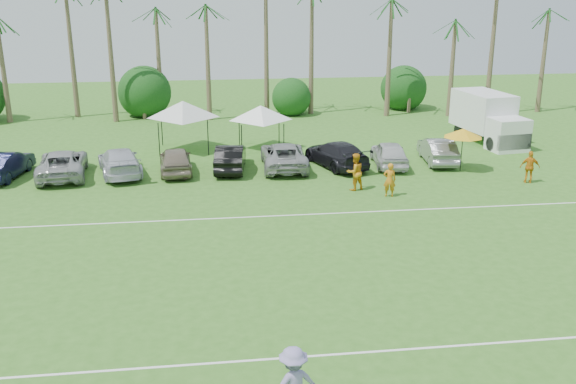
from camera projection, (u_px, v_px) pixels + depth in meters
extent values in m
cube|color=white|center=(252.00, 360.00, 18.49)|extent=(80.00, 0.10, 0.01)
cube|color=white|center=(233.00, 218.00, 29.81)|extent=(80.00, 0.10, 0.01)
cone|color=brown|center=(61.00, 57.00, 49.46)|extent=(0.44, 0.44, 10.00)
cone|color=brown|center=(114.00, 50.00, 49.79)|extent=(0.44, 0.44, 11.00)
cone|color=brown|center=(167.00, 69.00, 50.74)|extent=(0.44, 0.44, 8.00)
cone|color=brown|center=(217.00, 62.00, 51.07)|extent=(0.44, 0.44, 9.00)
cone|color=brown|center=(267.00, 55.00, 51.40)|extent=(0.44, 0.44, 10.00)
cone|color=brown|center=(317.00, 48.00, 51.74)|extent=(0.44, 0.44, 11.00)
cone|color=brown|center=(376.00, 65.00, 52.80)|extent=(0.44, 0.44, 8.00)
cone|color=brown|center=(435.00, 58.00, 53.26)|extent=(0.44, 0.44, 9.00)
cone|color=brown|center=(493.00, 52.00, 53.71)|extent=(0.44, 0.44, 10.00)
cone|color=brown|center=(538.00, 45.00, 54.04)|extent=(0.44, 0.44, 11.00)
cylinder|color=brown|center=(145.00, 108.00, 52.46)|extent=(0.30, 0.30, 1.40)
sphere|color=#113E14|center=(144.00, 95.00, 52.12)|extent=(4.00, 4.00, 4.00)
cylinder|color=brown|center=(290.00, 105.00, 53.91)|extent=(0.30, 0.30, 1.40)
sphere|color=#113E14|center=(290.00, 92.00, 53.58)|extent=(4.00, 4.00, 4.00)
cylinder|color=brown|center=(405.00, 102.00, 55.13)|extent=(0.30, 0.30, 1.40)
sphere|color=#113E14|center=(406.00, 90.00, 54.79)|extent=(4.00, 4.00, 4.00)
imported|color=orange|center=(390.00, 180.00, 32.59)|extent=(0.71, 0.54, 1.76)
imported|color=orange|center=(355.00, 172.00, 33.59)|extent=(1.16, 1.03, 1.98)
imported|color=orange|center=(530.00, 167.00, 34.84)|extent=(1.12, 0.72, 1.77)
cube|color=white|center=(483.00, 110.00, 44.27)|extent=(3.12, 4.93, 2.52)
cube|color=white|center=(508.00, 135.00, 41.62)|extent=(2.54, 2.11, 2.12)
cube|color=black|center=(514.00, 142.00, 41.02)|extent=(2.34, 0.61, 1.01)
cube|color=#E5590C|center=(498.00, 116.00, 44.73)|extent=(0.24, 1.60, 0.91)
cylinder|color=black|center=(492.00, 144.00, 41.74)|extent=(0.42, 0.94, 0.91)
cylinder|color=black|center=(519.00, 142.00, 42.24)|extent=(0.42, 0.94, 0.91)
cylinder|color=black|center=(459.00, 130.00, 45.63)|extent=(0.42, 0.94, 0.91)
cylinder|color=black|center=(484.00, 129.00, 46.13)|extent=(0.42, 0.94, 0.91)
cylinder|color=black|center=(159.00, 140.00, 40.06)|extent=(0.06, 0.06, 2.17)
cylinder|color=black|center=(208.00, 139.00, 40.43)|extent=(0.06, 0.06, 2.17)
cylinder|color=black|center=(162.00, 130.00, 42.93)|extent=(0.06, 0.06, 2.17)
cylinder|color=black|center=(208.00, 128.00, 43.31)|extent=(0.06, 0.06, 2.17)
pyramid|color=silver|center=(183.00, 101.00, 41.01)|extent=(4.68, 4.68, 1.08)
cylinder|color=black|center=(242.00, 140.00, 40.59)|extent=(0.06, 0.06, 1.93)
cylinder|color=black|center=(284.00, 139.00, 40.92)|extent=(0.06, 0.06, 1.93)
cylinder|color=black|center=(239.00, 131.00, 43.14)|extent=(0.06, 0.06, 1.93)
cylinder|color=black|center=(279.00, 130.00, 43.46)|extent=(0.06, 0.06, 1.93)
pyramid|color=white|center=(261.00, 105.00, 41.43)|extent=(4.17, 4.17, 0.97)
cylinder|color=black|center=(462.00, 152.00, 37.05)|extent=(0.05, 0.05, 2.25)
cone|color=gold|center=(463.00, 133.00, 36.71)|extent=(2.25, 2.25, 0.51)
imported|color=#8B7FB5|center=(293.00, 384.00, 15.73)|extent=(1.45, 1.11, 1.99)
imported|color=black|center=(5.00, 165.00, 35.82)|extent=(2.30, 4.79, 1.51)
imported|color=#A1A2A2|center=(62.00, 164.00, 36.02)|extent=(3.10, 5.69, 1.51)
imported|color=silver|center=(120.00, 162.00, 36.43)|extent=(3.23, 5.56, 1.51)
imported|color=gray|center=(176.00, 160.00, 36.76)|extent=(2.09, 4.56, 1.51)
imported|color=black|center=(230.00, 158.00, 37.28)|extent=(2.09, 4.74, 1.51)
imported|color=#979797|center=(284.00, 156.00, 37.71)|extent=(2.69, 5.53, 1.51)
imported|color=black|center=(336.00, 154.00, 38.06)|extent=(3.63, 5.62, 1.51)
imported|color=silver|center=(389.00, 154.00, 38.15)|extent=(2.21, 4.60, 1.51)
imported|color=gray|center=(438.00, 150.00, 38.94)|extent=(2.11, 4.75, 1.51)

